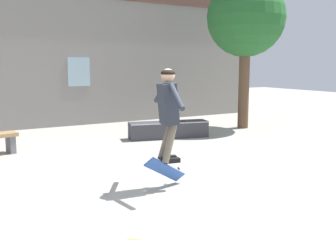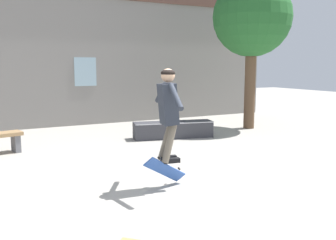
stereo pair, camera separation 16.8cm
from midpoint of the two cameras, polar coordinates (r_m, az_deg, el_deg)
name	(u,v)px [view 2 (the right image)]	position (r m, az deg, el deg)	size (l,w,h in m)	color
ground_plane	(210,191)	(5.90, 7.25, -10.70)	(40.00, 40.00, 0.00)	#A39E93
building_backdrop	(82,53)	(12.42, -12.65, 9.93)	(14.80, 0.52, 5.27)	gray
tree_right	(252,19)	(11.69, 13.10, 14.82)	(2.32, 2.32, 4.47)	brown
skate_ledge	(173,130)	(9.93, 1.28, -1.48)	(2.16, 0.96, 0.44)	#38383D
skater	(168,107)	(5.71, 0.86, 1.95)	(0.35, 1.28, 1.44)	#282D38
skateboard_flipping	(165,170)	(5.90, 0.39, -7.58)	(0.81, 0.37, 0.56)	#2D519E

